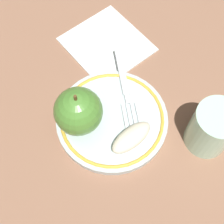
{
  "coord_description": "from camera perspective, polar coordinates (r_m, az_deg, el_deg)",
  "views": [
    {
      "loc": [
        0.09,
        0.21,
        0.51
      ],
      "look_at": [
        -0.02,
        0.01,
        0.04
      ],
      "focal_mm": 50.0,
      "sensor_mm": 36.0,
      "label": 1
    }
  ],
  "objects": [
    {
      "name": "plate",
      "position": [
        0.55,
        -0.0,
        -1.33
      ],
      "size": [
        0.2,
        0.2,
        0.02
      ],
      "color": "silver",
      "rests_on": "ground_plane"
    },
    {
      "name": "apple_slice_front",
      "position": [
        0.51,
        3.56,
        -4.66
      ],
      "size": [
        0.08,
        0.05,
        0.02
      ],
      "primitive_type": "ellipsoid",
      "rotation": [
        0.0,
        0.0,
        0.2
      ],
      "color": "#ECE1C4",
      "rests_on": "plate"
    },
    {
      "name": "napkin_folded",
      "position": [
        0.65,
        -0.94,
        12.37
      ],
      "size": [
        0.17,
        0.18,
        0.01
      ],
      "primitive_type": "cube",
      "rotation": [
        0.0,
        0.0,
        0.19
      ],
      "color": "white",
      "rests_on": "ground_plane"
    },
    {
      "name": "apple_red_whole",
      "position": [
        0.5,
        -6.18,
        0.14
      ],
      "size": [
        0.08,
        0.08,
        0.09
      ],
      "color": "#4E8A33",
      "rests_on": "plate"
    },
    {
      "name": "drinking_glass",
      "position": [
        0.53,
        17.81,
        -2.89
      ],
      "size": [
        0.07,
        0.07,
        0.09
      ],
      "primitive_type": "cylinder",
      "color": "#B9EECD",
      "rests_on": "ground_plane"
    },
    {
      "name": "ground_plane",
      "position": [
        0.56,
        -1.86,
        -1.99
      ],
      "size": [
        2.0,
        2.0,
        0.0
      ],
      "primitive_type": "plane",
      "color": "#8F634A"
    },
    {
      "name": "fork",
      "position": [
        0.57,
        2.41,
        4.52
      ],
      "size": [
        0.08,
        0.18,
        0.0
      ],
      "rotation": [
        0.0,
        0.0,
        1.23
      ],
      "color": "silver",
      "rests_on": "plate"
    }
  ]
}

